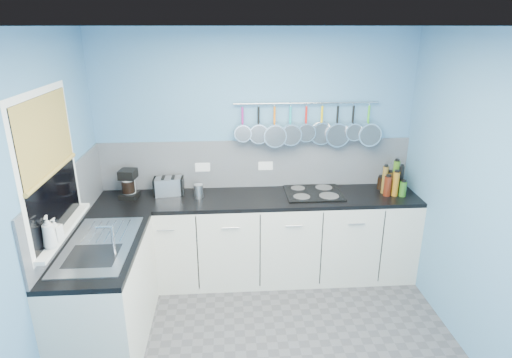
{
  "coord_description": "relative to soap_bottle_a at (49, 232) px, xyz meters",
  "views": [
    {
      "loc": [
        -0.29,
        -2.71,
        2.5
      ],
      "look_at": [
        -0.05,
        0.75,
        1.25
      ],
      "focal_mm": 29.89,
      "sensor_mm": 36.0,
      "label": 1
    }
  ],
  "objects": [
    {
      "name": "window_sill",
      "position": [
        -0.02,
        0.29,
        -0.13
      ],
      "size": [
        0.1,
        0.98,
        0.03
      ],
      "primitive_type": "cube",
      "color": "white",
      "rests_on": "wall_left"
    },
    {
      "name": "coffee_maker",
      "position": [
        0.27,
        1.25,
        -0.13
      ],
      "size": [
        0.19,
        0.2,
        0.29
      ],
      "primitive_type": null,
      "rotation": [
        0.0,
        0.0,
        -0.17
      ],
      "color": "black",
      "rests_on": "worktop_back"
    },
    {
      "name": "pan_6",
      "position": [
        2.35,
        1.43,
        0.39
      ],
      "size": [
        0.25,
        0.09,
        0.44
      ],
      "primitive_type": null,
      "color": "silver",
      "rests_on": "pot_rail"
    },
    {
      "name": "condiment_0",
      "position": [
        2.97,
        1.33,
        -0.12
      ],
      "size": [
        0.07,
        0.07,
        0.29
      ],
      "primitive_type": "cylinder",
      "color": "#3F721E",
      "rests_on": "worktop_back"
    },
    {
      "name": "soap_bottle_b",
      "position": [
        0.0,
        0.1,
        -0.03
      ],
      "size": [
        0.09,
        0.1,
        0.17
      ],
      "primitive_type": "imported",
      "rotation": [
        0.0,
        0.0,
        -0.24
      ],
      "color": "white",
      "rests_on": "window_sill"
    },
    {
      "name": "pan_5",
      "position": [
        2.19,
        1.43,
        0.4
      ],
      "size": [
        0.23,
        0.06,
        0.42
      ],
      "primitive_type": null,
      "color": "silver",
      "rests_on": "pot_rail"
    },
    {
      "name": "paper_towel",
      "position": [
        0.27,
        1.25,
        -0.13
      ],
      "size": [
        0.15,
        0.15,
        0.28
      ],
      "primitive_type": "cylinder",
      "rotation": [
        0.0,
        0.0,
        0.2
      ],
      "color": "white",
      "rests_on": "worktop_back"
    },
    {
      "name": "condiment_2",
      "position": [
        2.82,
        1.32,
        -0.21
      ],
      "size": [
        0.07,
        0.07,
        0.13
      ],
      "primitive_type": "cylinder",
      "color": "black",
      "rests_on": "worktop_back"
    },
    {
      "name": "pan_7",
      "position": [
        2.51,
        1.43,
        0.43
      ],
      "size": [
        0.18,
        0.12,
        0.37
      ],
      "primitive_type": null,
      "color": "silver",
      "rests_on": "pot_rail"
    },
    {
      "name": "condiment_8",
      "position": [
        2.82,
        1.13,
        -0.17
      ],
      "size": [
        0.07,
        0.07,
        0.2
      ],
      "primitive_type": "cylinder",
      "color": "#4C190C",
      "rests_on": "worktop_back"
    },
    {
      "name": "pan_1",
      "position": [
        1.55,
        1.43,
        0.42
      ],
      "size": [
        0.2,
        0.09,
        0.39
      ],
      "primitive_type": null,
      "color": "silver",
      "rests_on": "pot_rail"
    },
    {
      "name": "condiment_1",
      "position": [
        2.89,
        1.31,
        -0.19
      ],
      "size": [
        0.07,
        0.07,
        0.15
      ],
      "primitive_type": "cylinder",
      "color": "olive",
      "rests_on": "worktop_back"
    },
    {
      "name": "pan_3",
      "position": [
        1.87,
        1.43,
        0.41
      ],
      "size": [
        0.22,
        0.11,
        0.41
      ],
      "primitive_type": null,
      "color": "silver",
      "rests_on": "pot_rail"
    },
    {
      "name": "backsplash_back",
      "position": [
        1.53,
        1.48,
        -0.02
      ],
      "size": [
        3.2,
        0.02,
        0.5
      ],
      "primitive_type": "cube",
      "color": "gray",
      "rests_on": "wall_back"
    },
    {
      "name": "bamboo_blind",
      "position": [
        -0.03,
        0.29,
        0.61
      ],
      "size": [
        0.01,
        0.9,
        0.55
      ],
      "primitive_type": "cube",
      "color": "gold",
      "rests_on": "wall_left"
    },
    {
      "name": "condiment_5",
      "position": [
        2.81,
        1.21,
        -0.13
      ],
      "size": [
        0.06,
        0.06,
        0.28
      ],
      "primitive_type": "cylinder",
      "color": "brown",
      "rests_on": "worktop_back"
    },
    {
      "name": "condiment_4",
      "position": [
        2.87,
        1.23,
        -0.16
      ],
      "size": [
        0.06,
        0.06,
        0.21
      ],
      "primitive_type": "cylinder",
      "color": "brown",
      "rests_on": "worktop_back"
    },
    {
      "name": "condiment_6",
      "position": [
        2.97,
        1.11,
        -0.19
      ],
      "size": [
        0.07,
        0.07,
        0.15
      ],
      "primitive_type": "cylinder",
      "color": "#265919",
      "rests_on": "worktop_back"
    },
    {
      "name": "worktop_left",
      "position": [
        0.23,
        0.29,
        -0.29
      ],
      "size": [
        0.6,
        1.2,
        0.04
      ],
      "primitive_type": "cube",
      "color": "black",
      "rests_on": "cabinet_run_left"
    },
    {
      "name": "sink_unit",
      "position": [
        0.23,
        0.29,
        -0.27
      ],
      "size": [
        0.5,
        0.95,
        0.01
      ],
      "primitive_type": "cube",
      "color": "silver",
      "rests_on": "worktop_left"
    },
    {
      "name": "floor",
      "position": [
        1.53,
        -0.01,
        -1.18
      ],
      "size": [
        3.2,
        3.0,
        0.02
      ],
      "primitive_type": "cube",
      "color": "#47474C",
      "rests_on": "ground"
    },
    {
      "name": "soap_bottle_a",
      "position": [
        0.0,
        0.0,
        0.0
      ],
      "size": [
        0.11,
        0.11,
        0.24
      ],
      "primitive_type": "imported",
      "rotation": [
        0.0,
        0.0,
        0.18
      ],
      "color": "white",
      "rests_on": "window_sill"
    },
    {
      "name": "wall_right",
      "position": [
        3.14,
        -0.01,
        0.08
      ],
      "size": [
        0.02,
        3.0,
        2.5
      ],
      "primitive_type": "cube",
      "color": "teal",
      "rests_on": "ground"
    },
    {
      "name": "pan_8",
      "position": [
        2.67,
        1.43,
        0.4
      ],
      "size": [
        0.24,
        0.13,
        0.43
      ],
      "primitive_type": null,
      "color": "silver",
      "rests_on": "pot_rail"
    },
    {
      "name": "condiment_7",
      "position": [
        2.89,
        1.13,
        -0.15
      ],
      "size": [
        0.07,
        0.07,
        0.25
      ],
      "primitive_type": "cylinder",
      "color": "#8C5914",
      "rests_on": "worktop_back"
    },
    {
      "name": "canister",
      "position": [
        0.94,
        1.22,
        -0.2
      ],
      "size": [
        0.1,
        0.1,
        0.13
      ],
      "primitive_type": "cylinder",
      "rotation": [
        0.0,
        0.0,
        0.09
      ],
      "color": "silver",
      "rests_on": "worktop_back"
    },
    {
      "name": "hob",
      "position": [
        2.1,
        1.25,
        -0.26
      ],
      "size": [
        0.56,
        0.5,
        0.01
      ],
      "primitive_type": "cube",
      "color": "black",
      "rests_on": "worktop_back"
    },
    {
      "name": "condiment_3",
      "position": [
        2.97,
        1.2,
        -0.13
      ],
      "size": [
        0.05,
        0.05,
        0.28
      ],
      "primitive_type": "cylinder",
      "color": "black",
      "rests_on": "worktop_back"
    },
    {
      "name": "pan_2",
      "position": [
        1.71,
        1.43,
        0.4
      ],
      "size": [
        0.23,
        0.12,
        0.42
      ],
      "primitive_type": null,
      "color": "silver",
      "rests_on": "pot_rail"
    },
    {
      "name": "window_glass",
      "position": [
        -0.04,
        0.29,
        0.38
      ],
      "size": [
        0.01,
        0.9,
        1.0
      ],
      "primitive_type": "cube",
      "color": "black",
      "rests_on": "wall_left"
    },
    {
      "name": "cabinet_run_back",
      "position": [
        1.53,
        1.19,
        -0.74
      ],
      "size": [
        3.2,
        0.6,
        0.86
      ],
      "primitive_type": "cube",
      "color": "beige",
      "rests_on": "ground"
    },
    {
      "name": "cabinet_run_left",
      "position": [
        0.23,
        0.29,
        -0.74
      ],
      "size": [
        0.6,
        1.2,
        0.86
      ],
      "primitive_type": "cube",
      "color": "beige",
      "rests_on": "ground"
    },
    {
      "name": "socket_left",
      "position": [
        0.98,
        1.47,
        -0.04
      ],
      "size": [
        0.15,
        0.01,
        0.09
      ],
      "primitive_type": "cube",
      "color": "white",
      "rests_on": "backsplash_back"
    },
    {
      "name": "backsplash_left",
      "position": [
        -0.06,
        0.59,
        -0.02
      ],
      "size": [
        0.02,
        1.8,
        0.5
      ],
      "primitive_type": "cube",
      "color": "gray",
      "rests_on": "wall_left"
    },
    {
      "name": "socket_right",
      "position": [
        1.63,
        1.47,
        -0.04
      ],
      "size": [
        0.15,
        0.01,
        0.09
      ],
      "primitive_type": "cube",
      "color": "white",
      "rests_on": "backsplash_back"
    },
    {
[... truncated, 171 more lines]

